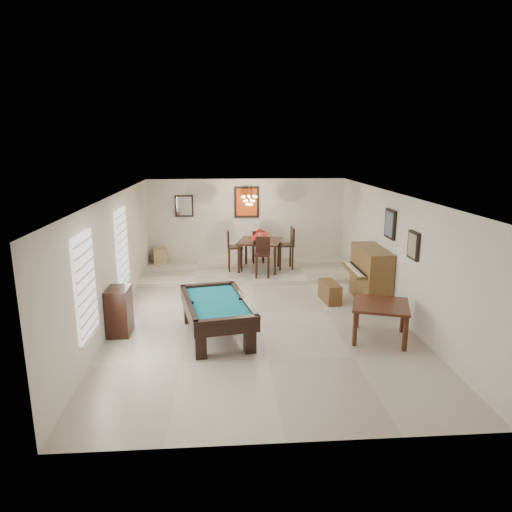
{
  "coord_description": "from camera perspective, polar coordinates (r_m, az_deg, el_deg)",
  "views": [
    {
      "loc": [
        -0.74,
        -9.41,
        3.62
      ],
      "look_at": [
        0.0,
        0.6,
        1.15
      ],
      "focal_mm": 32.0,
      "sensor_mm": 36.0,
      "label": 1
    }
  ],
  "objects": [
    {
      "name": "dining_table",
      "position": [
        13.0,
        0.49,
        0.39
      ],
      "size": [
        1.42,
        1.42,
        0.96
      ],
      "primitive_type": null,
      "rotation": [
        0.0,
        0.0,
        -0.25
      ],
      "color": "black",
      "rests_on": "dining_step"
    },
    {
      "name": "dining_chair_west",
      "position": [
        12.9,
        -2.63,
        0.73
      ],
      "size": [
        0.45,
        0.45,
        1.17
      ],
      "primitive_type": null,
      "rotation": [
        0.0,
        0.0,
        1.6
      ],
      "color": "black",
      "rests_on": "dining_step"
    },
    {
      "name": "ground_plane",
      "position": [
        10.12,
        0.25,
        -7.21
      ],
      "size": [
        6.0,
        9.0,
        0.02
      ],
      "primitive_type": "cube",
      "color": "beige"
    },
    {
      "name": "chandelier",
      "position": [
        12.71,
        -0.87,
        7.4
      ],
      "size": [
        0.44,
        0.44,
        0.6
      ],
      "primitive_type": null,
      "color": "#FFE5B2",
      "rests_on": "ceiling"
    },
    {
      "name": "back_mirror",
      "position": [
        14.04,
        -8.98,
        6.2
      ],
      "size": [
        0.55,
        0.06,
        0.65
      ],
      "primitive_type": "cube",
      "color": "white",
      "rests_on": "wall_back"
    },
    {
      "name": "wall_back",
      "position": [
        14.12,
        -1.16,
        4.36
      ],
      "size": [
        6.0,
        0.04,
        2.6
      ],
      "primitive_type": "cube",
      "color": "silver",
      "rests_on": "ground_plane"
    },
    {
      "name": "right_picture_lower",
      "position": [
        9.39,
        19.09,
        1.25
      ],
      "size": [
        0.06,
        0.45,
        0.55
      ],
      "primitive_type": "cube",
      "color": "gray",
      "rests_on": "wall_right"
    },
    {
      "name": "wall_front",
      "position": [
        5.48,
        3.99,
        -11.24
      ],
      "size": [
        6.0,
        0.04,
        2.6
      ],
      "primitive_type": "cube",
      "color": "silver",
      "rests_on": "ground_plane"
    },
    {
      "name": "back_painting",
      "position": [
        14.0,
        -1.17,
        6.76
      ],
      "size": [
        0.75,
        0.06,
        0.95
      ],
      "primitive_type": "cube",
      "color": "#D84C14",
      "rests_on": "wall_back"
    },
    {
      "name": "corner_bench",
      "position": [
        14.11,
        -11.93,
        0.06
      ],
      "size": [
        0.48,
        0.56,
        0.43
      ],
      "primitive_type": "cube",
      "rotation": [
        0.0,
        0.0,
        0.23
      ],
      "color": "tan",
      "rests_on": "dining_step"
    },
    {
      "name": "window_left_front",
      "position": [
        7.87,
        -20.54,
        -3.46
      ],
      "size": [
        0.06,
        1.0,
        1.7
      ],
      "primitive_type": "cube",
      "color": "white",
      "rests_on": "wall_left"
    },
    {
      "name": "dining_step",
      "position": [
        13.17,
        -0.85,
        -1.86
      ],
      "size": [
        6.0,
        2.5,
        0.12
      ],
      "primitive_type": "cube",
      "color": "beige",
      "rests_on": "ground_plane"
    },
    {
      "name": "dining_chair_south",
      "position": [
        12.22,
        0.82,
        -0.19
      ],
      "size": [
        0.45,
        0.45,
        1.08
      ],
      "primitive_type": null,
      "rotation": [
        0.0,
        0.0,
        -0.12
      ],
      "color": "black",
      "rests_on": "dining_step"
    },
    {
      "name": "right_picture_upper",
      "position": [
        10.53,
        16.44,
        3.86
      ],
      "size": [
        0.06,
        0.55,
        0.65
      ],
      "primitive_type": "cube",
      "color": "slate",
      "rests_on": "wall_right"
    },
    {
      "name": "window_left_rear",
      "position": [
        10.5,
        -16.39,
        1.04
      ],
      "size": [
        0.06,
        1.0,
        1.7
      ],
      "primitive_type": "cube",
      "color": "white",
      "rests_on": "wall_left"
    },
    {
      "name": "wall_right",
      "position": [
        10.39,
        16.99,
        0.31
      ],
      "size": [
        0.04,
        9.0,
        2.6
      ],
      "primitive_type": "cube",
      "color": "silver",
      "rests_on": "ground_plane"
    },
    {
      "name": "pool_table",
      "position": [
        8.87,
        -4.92,
        -7.83
      ],
      "size": [
        1.53,
        2.3,
        0.71
      ],
      "primitive_type": null,
      "rotation": [
        0.0,
        0.0,
        0.19
      ],
      "color": "black",
      "rests_on": "ground_plane"
    },
    {
      "name": "dining_chair_east",
      "position": [
        13.09,
        3.7,
        0.99
      ],
      "size": [
        0.46,
        0.46,
        1.2
      ],
      "primitive_type": null,
      "rotation": [
        0.0,
        0.0,
        -1.53
      ],
      "color": "black",
      "rests_on": "dining_step"
    },
    {
      "name": "upright_piano",
      "position": [
        10.98,
        13.39,
        -2.31
      ],
      "size": [
        0.86,
        1.54,
        1.28
      ],
      "primitive_type": null,
      "color": "brown",
      "rests_on": "ground_plane"
    },
    {
      "name": "piano_bench",
      "position": [
        10.93,
        9.21,
        -4.44
      ],
      "size": [
        0.4,
        0.85,
        0.46
      ],
      "primitive_type": "cube",
      "rotation": [
        0.0,
        0.0,
        0.1
      ],
      "color": "brown",
      "rests_on": "ground_plane"
    },
    {
      "name": "square_table",
      "position": [
        9.05,
        15.22,
        -7.88
      ],
      "size": [
        1.29,
        1.29,
        0.7
      ],
      "primitive_type": null,
      "rotation": [
        0.0,
        0.0,
        -0.33
      ],
      "color": "#37180D",
      "rests_on": "ground_plane"
    },
    {
      "name": "dining_chair_north",
      "position": [
        13.78,
        0.26,
        1.22
      ],
      "size": [
        0.37,
        0.37,
        0.99
      ],
      "primitive_type": null,
      "rotation": [
        0.0,
        0.0,
        3.15
      ],
      "color": "black",
      "rests_on": "dining_step"
    },
    {
      "name": "flower_vase",
      "position": [
        12.88,
        0.49,
        2.96
      ],
      "size": [
        0.15,
        0.15,
        0.22
      ],
      "primitive_type": null,
      "rotation": [
        0.0,
        0.0,
        0.18
      ],
      "color": "#B4240F",
      "rests_on": "dining_table"
    },
    {
      "name": "ceiling",
      "position": [
        9.5,
        0.27,
        7.66
      ],
      "size": [
        6.0,
        9.0,
        0.04
      ],
      "primitive_type": "cube",
      "color": "white",
      "rests_on": "wall_back"
    },
    {
      "name": "apothecary_chest",
      "position": [
        9.3,
        -16.7,
        -6.61
      ],
      "size": [
        0.41,
        0.62,
        0.93
      ],
      "primitive_type": "cube",
      "color": "black",
      "rests_on": "ground_plane"
    },
    {
      "name": "wall_left",
      "position": [
        9.96,
        -17.22,
        -0.29
      ],
      "size": [
        0.04,
        9.0,
        2.6
      ],
      "primitive_type": "cube",
      "color": "silver",
      "rests_on": "ground_plane"
    }
  ]
}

